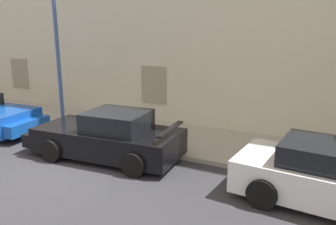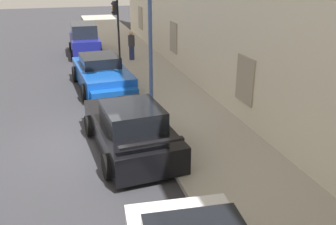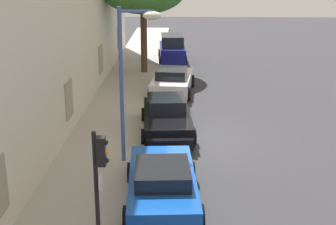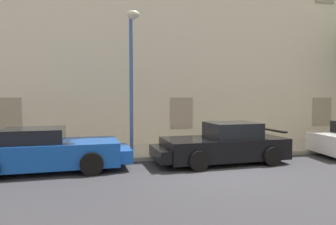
# 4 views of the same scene
# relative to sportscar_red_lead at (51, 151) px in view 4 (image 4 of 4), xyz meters

# --- Properties ---
(ground_plane) EXTENTS (80.00, 80.00, 0.00)m
(ground_plane) POSITION_rel_sportscar_red_lead_xyz_m (5.29, -1.25, -0.62)
(ground_plane) COLOR #333338
(sidewalk) EXTENTS (60.00, 3.14, 0.14)m
(sidewalk) POSITION_rel_sportscar_red_lead_xyz_m (5.29, 2.38, -0.55)
(sidewalk) COLOR #A8A399
(sidewalk) RESTS_ON ground
(building_facade) EXTENTS (38.76, 4.05, 14.04)m
(building_facade) POSITION_rel_sportscar_red_lead_xyz_m (5.29, 5.73, 6.42)
(building_facade) COLOR beige
(building_facade) RESTS_ON ground
(sportscar_red_lead) EXTENTS (5.08, 2.40, 1.38)m
(sportscar_red_lead) POSITION_rel_sportscar_red_lead_xyz_m (0.00, 0.00, 0.00)
(sportscar_red_lead) COLOR #144CB2
(sportscar_red_lead) RESTS_ON ground
(sportscar_yellow_flank) EXTENTS (4.88, 2.38, 1.45)m
(sportscar_yellow_flank) POSITION_rel_sportscar_red_lead_xyz_m (5.76, 0.03, 0.00)
(sportscar_yellow_flank) COLOR black
(sportscar_yellow_flank) RESTS_ON ground
(street_lamp) EXTENTS (0.44, 1.42, 5.35)m
(street_lamp) POSITION_rel_sportscar_red_lead_xyz_m (2.69, 1.03, 3.24)
(street_lamp) COLOR #3F5999
(street_lamp) RESTS_ON sidewalk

